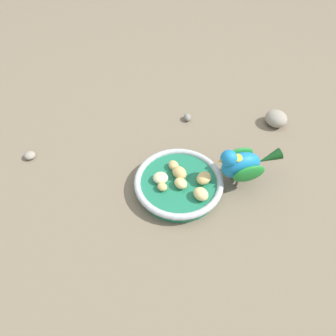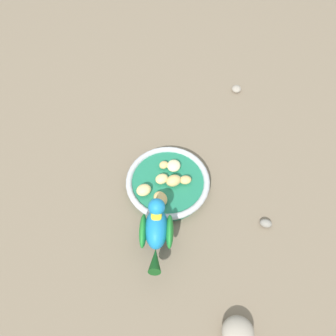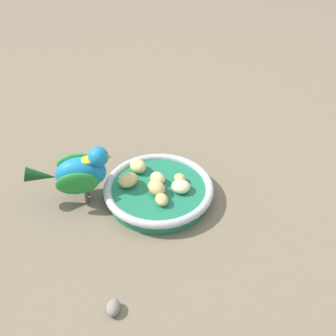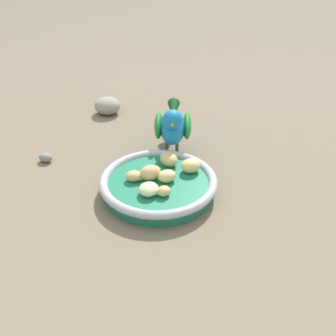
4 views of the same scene
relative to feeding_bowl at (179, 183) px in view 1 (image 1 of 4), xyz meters
The scene contains 13 objects.
ground_plane 0.04m from the feeding_bowl, behind, with size 4.00×4.00×0.00m, color #756651.
feeding_bowl is the anchor object (origin of this frame).
apple_piece_0 0.05m from the feeding_bowl, 105.26° to the left, with size 0.02×0.02×0.02m, color tan.
apple_piece_1 0.02m from the feeding_bowl, 164.00° to the left, with size 0.03×0.03×0.02m, color #E5C67F.
apple_piece_2 0.05m from the feeding_bowl, 71.35° to the left, with size 0.04×0.03×0.02m, color beige.
apple_piece_3 0.06m from the feeding_bowl, 105.86° to the right, with size 0.04×0.03×0.03m, color tan.
apple_piece_4 0.03m from the feeding_bowl, 20.53° to the right, with size 0.04×0.03×0.03m, color tan.
apple_piece_5 0.05m from the feeding_bowl, ahead, with size 0.03×0.02×0.02m, color tan.
apple_piece_6 0.07m from the feeding_bowl, 149.72° to the right, with size 0.04×0.03×0.03m, color #E5C67F.
parrot 0.16m from the feeding_bowl, 97.99° to the right, with size 0.08×0.17×0.12m.
rock_large 0.37m from the feeding_bowl, 66.07° to the right, with size 0.06×0.06×0.04m, color gray.
pebble_0 0.40m from the feeding_bowl, 59.99° to the left, with size 0.03×0.03×0.02m, color gray.
pebble_1 0.26m from the feeding_bowl, 22.58° to the right, with size 0.03×0.02×0.02m, color gray.
Camera 1 is at (-0.40, 0.14, 0.59)m, focal length 32.52 mm.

